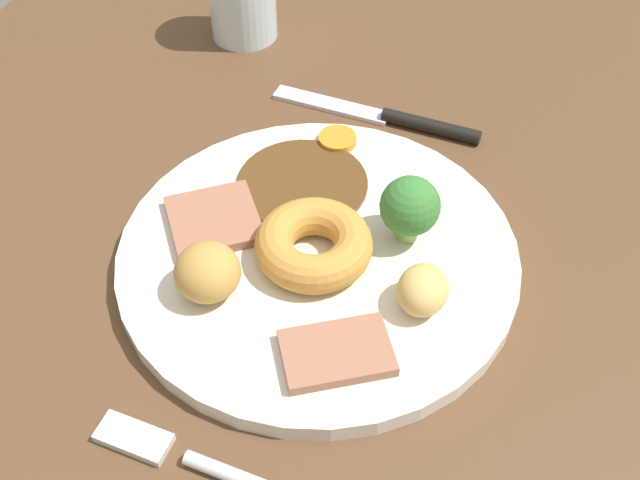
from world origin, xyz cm
name	(u,v)px	position (x,y,z in cm)	size (l,w,h in cm)	color
dining_table	(314,287)	(0.00, 0.00, 1.80)	(120.00, 84.00, 3.60)	brown
dinner_plate	(320,256)	(0.84, -0.16, 4.30)	(28.26, 28.26, 1.40)	silver
gravy_pool	(302,183)	(6.72, 3.32, 5.15)	(10.00, 10.00, 0.30)	#563819
meat_slice_main	(214,220)	(0.70, 7.88, 5.40)	(6.19, 6.24, 0.80)	#9E664C
meat_slice_under	(337,353)	(-7.29, -4.10, 5.40)	(6.79, 4.46, 0.80)	#9E664C
yorkshire_pudding	(311,244)	(-0.05, 0.18, 6.35)	(8.13, 8.13, 2.70)	#C68938
roast_potato_left	(423,290)	(-1.58, -8.03, 6.51)	(3.91, 3.34, 3.03)	#D8B260
roast_potato_right	(207,272)	(-5.01, 5.58, 6.83)	(4.52, 4.41, 3.66)	#BC8C42
carrot_coin_front	(337,139)	(12.34, 2.37, 5.31)	(3.07, 3.07, 0.62)	orange
broccoli_floret	(410,207)	(4.08, -5.56, 7.94)	(4.23, 4.23, 5.16)	#8CB766
fork	(207,466)	(-16.18, 0.75, 3.99)	(2.20, 15.30, 0.90)	silver
knife	(393,118)	(18.04, -0.77, 4.05)	(2.39, 18.55, 1.20)	black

